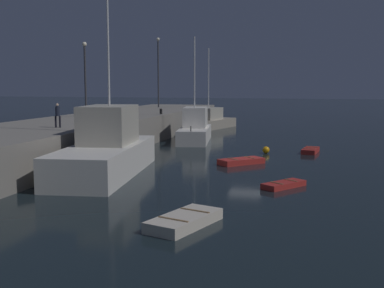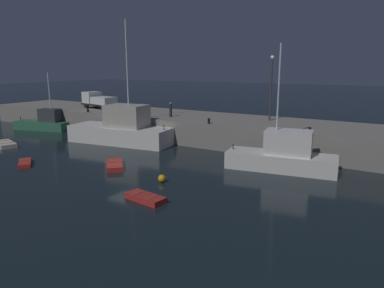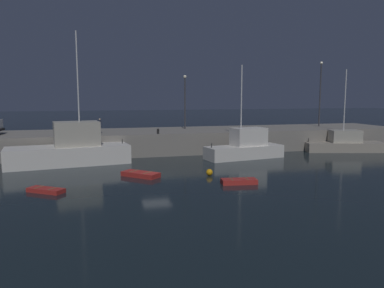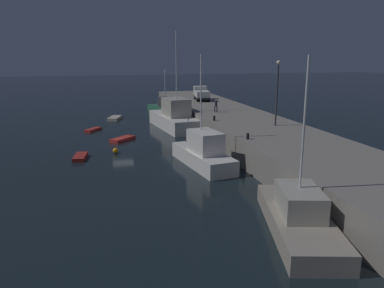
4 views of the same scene
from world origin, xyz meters
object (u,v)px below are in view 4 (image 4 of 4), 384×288
Objects in this scene: fishing_trawler_red at (163,107)px; utility_truck at (201,93)px; rowboat_blue_far at (123,139)px; mooring_buoy_near at (116,151)px; bollard_east at (214,118)px; bollard_west at (181,101)px; fishing_boat_white at (175,118)px; lamp_post_west at (277,88)px; dockworker at (216,105)px; dinghy_red_small at (80,157)px; fishing_boat_blue at (203,153)px; fishing_boat_orange at (298,216)px; bollard_central at (248,136)px; dinghy_orange_near at (115,118)px; rowboat_white_mid at (93,130)px.

fishing_trawler_red is 8.05m from utility_truck.
rowboat_blue_far is 5.65× the size of mooring_buoy_near.
mooring_buoy_near is (27.50, -9.87, -0.71)m from fishing_trawler_red.
bollard_east is (24.96, 2.12, 1.95)m from fishing_trawler_red.
bollard_west reaches higher than mooring_buoy_near.
fishing_boat_white is (15.27, -0.82, 0.55)m from fishing_trawler_red.
lamp_post_west is 4.06× the size of dockworker.
dinghy_red_small is 21.05m from dockworker.
fishing_boat_white reaches higher than utility_truck.
dinghy_red_small is at bearing -75.99° from bollard_east.
bollard_east is (-9.39, 4.00, 1.67)m from fishing_boat_blue.
fishing_boat_white is at bearing -178.65° from fishing_boat_orange.
fishing_trawler_red is 35.59m from bollard_central.
bollard_east is at bearing 174.84° from fishing_boat_orange.
fishing_trawler_red reaches higher than dockworker.
dinghy_red_small is at bearing -146.04° from fishing_boat_orange.
fishing_boat_blue is 12.90m from dinghy_red_small.
dockworker reaches higher than dinghy_red_small.
utility_truck is (-44.61, 6.27, 2.88)m from fishing_boat_orange.
dinghy_red_small is at bearing -59.71° from dockworker.
lamp_post_west is at bearing 34.58° from dinghy_orange_near.
rowboat_white_mid is 4.82× the size of mooring_buoy_near.
fishing_boat_orange reaches higher than lamp_post_west.
dockworker is at bearing 120.29° from dinghy_red_small.
rowboat_white_mid is at bearing -96.13° from fishing_boat_white.
dinghy_orange_near is 0.64× the size of utility_truck.
dockworker is at bearing 59.36° from fishing_boat_white.
utility_truck reaches higher than dinghy_orange_near.
rowboat_white_mid is 4.99× the size of bollard_central.
bollard_central is at bearing 8.34° from fishing_boat_white.
mooring_buoy_near is (6.01, -1.15, 0.09)m from rowboat_blue_far.
bollard_east is (9.68, 2.95, 1.40)m from fishing_boat_white.
rowboat_white_mid is 1.63× the size of dockworker.
bollard_central is (29.05, -0.02, 0.02)m from bollard_west.
rowboat_blue_far is 1.90× the size of dockworker.
bollard_central is at bearing 0.09° from bollard_east.
bollard_central reaches higher than dinghy_red_small.
bollard_east is at bearing 52.97° from rowboat_white_mid.
bollard_west is (-42.42, 2.19, 1.97)m from fishing_boat_orange.
dinghy_orange_near is 1.18× the size of rowboat_blue_far.
rowboat_white_mid is at bearing -160.51° from fishing_boat_orange.
lamp_post_west is (2.15, 17.74, 6.61)m from mooring_buoy_near.
dinghy_red_small reaches higher than rowboat_white_mid.
bollard_central reaches higher than mooring_buoy_near.
utility_truck is at bearing 139.08° from rowboat_blue_far.
bollard_east reaches higher than rowboat_blue_far.
fishing_boat_white is 1.30× the size of fishing_boat_orange.
dockworker is (-30.47, 4.46, 2.72)m from fishing_boat_orange.
fishing_boat_orange is 19.75× the size of bollard_west.
fishing_trawler_red is 1.31× the size of utility_truck.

